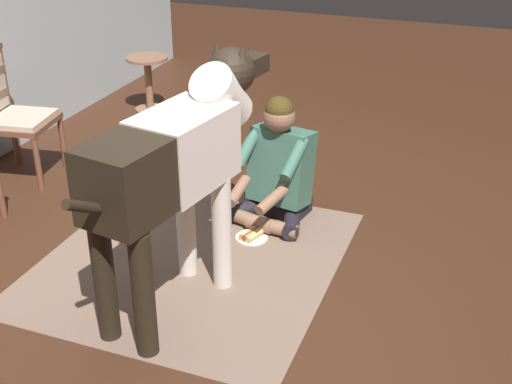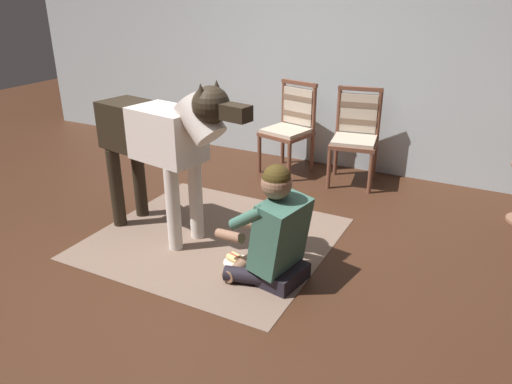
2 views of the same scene
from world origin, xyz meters
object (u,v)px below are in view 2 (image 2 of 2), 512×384
dining_chair_right_of_pair (356,132)px  hot_dog_on_plate (237,260)px  person_sitting_on_floor (274,234)px  large_dog (161,137)px  dining_chair_left_of_pair (291,123)px

dining_chair_right_of_pair → hot_dog_on_plate: size_ratio=4.57×
dining_chair_right_of_pair → person_sitting_on_floor: size_ratio=1.13×
large_dog → hot_dog_on_plate: size_ratio=7.60×
person_sitting_on_floor → dining_chair_right_of_pair: bearing=91.8°
large_dog → dining_chair_right_of_pair: bearing=62.4°
person_sitting_on_floor → large_dog: 1.19m
dining_chair_right_of_pair → hot_dog_on_plate: 2.12m
dining_chair_right_of_pair → person_sitting_on_floor: (0.07, -2.10, -0.18)m
dining_chair_left_of_pair → person_sitting_on_floor: dining_chair_left_of_pair is taller
person_sitting_on_floor → hot_dog_on_plate: (-0.33, 0.06, -0.33)m
dining_chair_left_of_pair → dining_chair_right_of_pair: (0.73, 0.00, 0.00)m
large_dog → person_sitting_on_floor: bearing=-10.0°
dining_chair_right_of_pair → person_sitting_on_floor: bearing=-88.2°
dining_chair_left_of_pair → dining_chair_right_of_pair: same height
dining_chair_right_of_pair → large_dog: (-1.00, -1.91, 0.31)m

